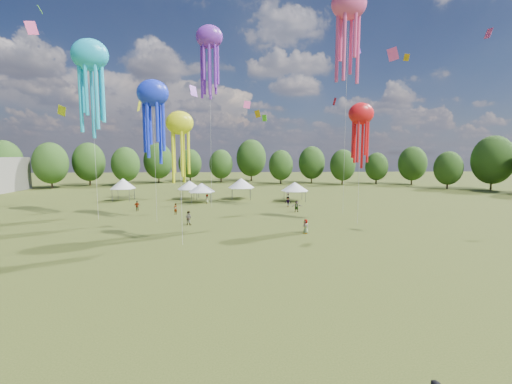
{
  "coord_description": "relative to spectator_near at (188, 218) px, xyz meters",
  "views": [
    {
      "loc": [
        0.31,
        -12.01,
        9.1
      ],
      "look_at": [
        1.8,
        15.0,
        6.0
      ],
      "focal_mm": 24.04,
      "sensor_mm": 36.0,
      "label": 1
    }
  ],
  "objects": [
    {
      "name": "spectator_near",
      "position": [
        0.0,
        0.0,
        0.0
      ],
      "size": [
        1.05,
        0.94,
        1.78
      ],
      "primitive_type": "imported",
      "rotation": [
        0.0,
        0.0,
        2.77
      ],
      "color": "gray",
      "rests_on": "ground"
    },
    {
      "name": "spectators_far",
      "position": [
        9.9,
        12.01,
        -0.04
      ],
      "size": [
        26.86,
        31.43,
        1.75
      ],
      "color": "gray",
      "rests_on": "ground"
    },
    {
      "name": "festival_tents",
      "position": [
        1.47,
        22.58,
        2.09
      ],
      "size": [
        37.43,
        9.28,
        4.28
      ],
      "color": "#47474C",
      "rests_on": "ground"
    },
    {
      "name": "show_kites",
      "position": [
        4.7,
        5.72,
        20.35
      ],
      "size": [
        39.82,
        26.33,
        32.15
      ],
      "color": "#192FE6",
      "rests_on": "ground"
    },
    {
      "name": "small_kites",
      "position": [
        6.86,
        11.92,
        29.16
      ],
      "size": [
        78.3,
        63.68,
        45.16
      ],
      "color": "#192FE6",
      "rests_on": "ground"
    },
    {
      "name": "treeline",
      "position": [
        2.04,
        31.41,
        5.66
      ],
      "size": [
        201.57,
        95.24,
        13.43
      ],
      "color": "#38281C",
      "rests_on": "ground"
    }
  ]
}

